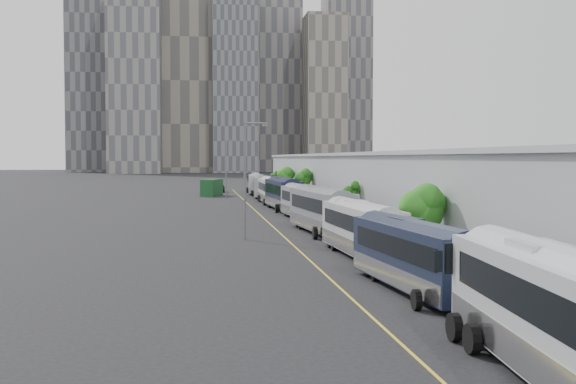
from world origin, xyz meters
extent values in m
cube|color=gray|center=(9.00, 55.00, 0.06)|extent=(10.00, 170.00, 0.12)
cube|color=gold|center=(-1.50, 55.00, 0.01)|extent=(0.12, 160.00, 0.02)
cube|color=gray|center=(13.00, 55.00, 3.40)|extent=(12.00, 160.00, 6.80)
cube|color=gray|center=(13.00, 55.00, 5.85)|extent=(12.45, 160.40, 2.57)
cube|color=gray|center=(7.10, 55.00, 7.00)|extent=(0.30, 160.00, 0.40)
cube|color=slate|center=(-35.00, 300.00, 47.50)|extent=(22.00, 22.00, 95.00)
cube|color=gray|center=(-12.00, 320.00, 60.00)|extent=(26.00, 24.00, 120.00)
cube|color=slate|center=(8.00, 310.00, 40.00)|extent=(20.00, 20.00, 80.00)
cube|color=slate|center=(28.00, 330.00, 52.50)|extent=(24.00, 24.00, 105.00)
cube|color=gray|center=(48.00, 305.00, 35.00)|extent=(18.00, 18.00, 70.00)
cube|color=slate|center=(-55.00, 340.00, 55.00)|extent=(28.00, 26.00, 110.00)
cube|color=slate|center=(65.00, 340.00, 45.00)|extent=(22.00, 22.00, 90.00)
cube|color=#B7BAC2|center=(1.87, 5.00, 2.03)|extent=(3.81, 13.90, 3.33)
cube|color=black|center=(1.87, 4.78, 2.63)|extent=(3.74, 12.26, 1.13)
cube|color=silver|center=(1.87, 5.00, 0.97)|extent=(3.82, 13.63, 1.06)
cube|color=#B7BAC2|center=(1.87, 6.58, 3.85)|extent=(1.55, 2.42, 0.32)
cube|color=#161D32|center=(1.96, 19.88, 1.80)|extent=(3.49, 12.32, 2.95)
cube|color=black|center=(1.96, 19.69, 2.33)|extent=(3.42, 10.87, 1.00)
cube|color=silver|center=(1.96, 19.88, 0.86)|extent=(3.51, 12.08, 0.94)
cube|color=#161D32|center=(1.96, 21.28, 3.41)|extent=(1.39, 2.16, 0.28)
cube|color=silver|center=(2.23, 32.65, 1.87)|extent=(3.11, 12.70, 3.05)
cube|color=black|center=(2.23, 32.46, 2.41)|extent=(3.10, 11.20, 1.04)
cube|color=silver|center=(2.23, 32.65, 0.89)|extent=(3.14, 12.45, 0.98)
cube|color=silver|center=(2.23, 34.10, 3.54)|extent=(1.36, 2.19, 0.29)
cube|color=slate|center=(2.16, 47.89, 2.04)|extent=(3.85, 13.94, 3.34)
cube|color=black|center=(2.16, 47.68, 2.64)|extent=(3.77, 12.30, 1.13)
cube|color=silver|center=(2.16, 47.89, 0.97)|extent=(3.86, 13.67, 1.07)
cube|color=slate|center=(2.16, 49.48, 3.86)|extent=(1.56, 2.43, 0.32)
cube|color=#92949B|center=(2.59, 62.14, 1.88)|extent=(3.36, 12.80, 3.07)
cube|color=black|center=(2.59, 61.94, 2.43)|extent=(3.32, 11.29, 1.04)
cube|color=silver|center=(2.59, 62.14, 0.89)|extent=(3.39, 12.55, 0.98)
cube|color=#92949B|center=(2.59, 63.60, 3.56)|extent=(1.41, 2.22, 0.29)
cube|color=#171734|center=(2.18, 76.73, 2.06)|extent=(3.39, 14.05, 3.38)
cube|color=black|center=(2.18, 76.51, 2.67)|extent=(3.37, 12.38, 1.15)
cube|color=silver|center=(2.18, 76.73, 0.98)|extent=(3.41, 13.77, 1.08)
cube|color=#171734|center=(2.18, 78.34, 3.91)|extent=(1.49, 2.42, 0.32)
cube|color=white|center=(1.86, 89.85, 1.92)|extent=(2.62, 12.99, 3.15)
cube|color=black|center=(1.86, 89.65, 2.49)|extent=(2.68, 11.43, 1.07)
cube|color=silver|center=(1.86, 89.85, 0.92)|extent=(2.66, 12.73, 1.01)
cube|color=white|center=(1.86, 91.35, 3.65)|extent=(1.30, 2.20, 0.30)
cube|color=gray|center=(1.98, 105.99, 1.85)|extent=(3.48, 12.65, 3.03)
cube|color=black|center=(1.98, 105.80, 2.40)|extent=(3.42, 11.16, 1.03)
cube|color=silver|center=(1.98, 105.99, 0.88)|extent=(3.50, 12.41, 0.97)
cube|color=gray|center=(1.98, 107.43, 3.51)|extent=(1.41, 2.21, 0.29)
cube|color=silver|center=(1.98, 117.65, 1.90)|extent=(3.62, 13.01, 3.11)
cube|color=black|center=(1.98, 117.46, 2.46)|extent=(3.55, 11.48, 1.06)
cube|color=silver|center=(1.98, 117.65, 0.91)|extent=(3.64, 12.76, 1.00)
cube|color=silver|center=(1.98, 119.14, 3.61)|extent=(1.46, 2.27, 0.30)
cylinder|color=black|center=(5.38, 29.50, 1.73)|extent=(0.18, 0.18, 3.47)
sphere|color=#155C17|center=(5.38, 29.50, 3.60)|extent=(2.79, 2.79, 2.79)
cylinder|color=black|center=(6.20, 53.96, 1.70)|extent=(0.18, 0.18, 3.39)
sphere|color=#155C17|center=(6.20, 53.96, 3.29)|extent=(1.19, 1.19, 1.19)
cylinder|color=black|center=(5.76, 83.24, 1.96)|extent=(0.18, 0.18, 3.93)
sphere|color=#155C17|center=(5.76, 83.24, 3.91)|extent=(2.08, 2.08, 2.08)
cylinder|color=black|center=(5.43, 101.20, 1.90)|extent=(0.18, 0.18, 3.79)
sphere|color=#155C17|center=(5.43, 101.20, 3.85)|extent=(2.46, 2.46, 2.46)
cylinder|color=black|center=(6.24, 124.62, 1.55)|extent=(0.18, 0.18, 3.10)
sphere|color=#155C17|center=(6.24, 124.62, 3.01)|extent=(1.12, 1.12, 1.12)
cylinder|color=#59595E|center=(-4.89, 43.36, 4.75)|extent=(0.18, 0.18, 9.50)
cylinder|color=#59595E|center=(-3.99, 43.36, 9.40)|extent=(1.80, 0.14, 0.14)
cube|color=#59595E|center=(-3.19, 43.36, 9.25)|extent=(0.50, 0.22, 0.18)
cylinder|color=#59595E|center=(-4.15, 100.77, 4.76)|extent=(0.18, 0.18, 9.52)
cylinder|color=#59595E|center=(-3.25, 100.77, 9.42)|extent=(1.80, 0.14, 0.14)
cube|color=#59595E|center=(-2.45, 100.77, 9.27)|extent=(0.50, 0.22, 0.18)
cube|color=#123C1B|center=(-6.24, 111.03, 1.45)|extent=(4.11, 6.92, 2.90)
imported|color=black|center=(-5.01, 124.45, 0.88)|extent=(3.11, 6.42, 1.76)
camera|label=1|loc=(-8.65, -14.58, 6.62)|focal=45.00mm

